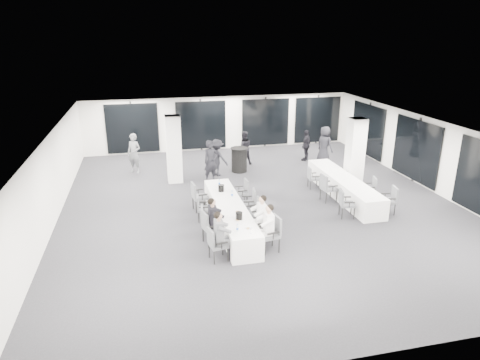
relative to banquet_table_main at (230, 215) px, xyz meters
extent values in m
cube|color=#25252A|center=(1.44, 1.59, -0.39)|extent=(14.00, 16.00, 0.02)
cube|color=white|center=(1.44, 1.59, 2.43)|extent=(14.00, 16.00, 0.02)
cube|color=white|center=(-5.57, 1.59, 1.02)|extent=(0.02, 16.00, 2.80)
cube|color=white|center=(8.45, 1.59, 1.02)|extent=(0.02, 16.00, 2.80)
cube|color=white|center=(1.44, 9.60, 1.02)|extent=(14.00, 0.02, 2.80)
cube|color=white|center=(1.44, -6.42, 1.02)|extent=(14.00, 0.02, 2.80)
cube|color=black|center=(1.44, 9.53, 0.98)|extent=(13.60, 0.06, 2.50)
cube|color=black|center=(8.38, 2.59, 0.98)|extent=(0.06, 14.00, 2.50)
cube|color=white|center=(-1.36, 4.79, 1.02)|extent=(0.60, 0.60, 2.80)
cube|color=white|center=(5.64, 2.59, 1.02)|extent=(0.60, 0.60, 2.80)
cube|color=white|center=(0.00, 0.00, 0.00)|extent=(0.90, 5.00, 0.75)
cube|color=white|center=(4.76, 1.64, 0.00)|extent=(0.90, 5.00, 0.75)
cylinder|color=black|center=(1.57, 5.50, 0.17)|extent=(0.69, 0.69, 1.09)
cylinder|color=black|center=(1.57, 5.50, 0.71)|extent=(0.79, 0.79, 0.02)
cube|color=#505357|center=(-0.75, -2.08, 0.08)|extent=(0.54, 0.56, 0.08)
cube|color=#505357|center=(-0.97, -2.12, 0.35)|extent=(0.14, 0.47, 0.46)
cylinder|color=black|center=(-0.98, -1.91, -0.17)|extent=(0.04, 0.04, 0.41)
cylinder|color=black|center=(-0.91, -2.31, -0.17)|extent=(0.04, 0.04, 0.41)
cylinder|color=black|center=(-0.59, -1.84, -0.17)|extent=(0.04, 0.04, 0.41)
cylinder|color=black|center=(-0.52, -2.24, -0.17)|extent=(0.04, 0.04, 0.41)
cube|color=black|center=(-0.79, -1.83, 0.25)|extent=(0.34, 0.10, 0.04)
cube|color=black|center=(-0.71, -2.32, 0.25)|extent=(0.34, 0.10, 0.04)
cube|color=#505357|center=(-0.75, -1.07, 0.11)|extent=(0.60, 0.61, 0.09)
cube|color=#505357|center=(-0.98, -1.12, 0.40)|extent=(0.17, 0.50, 0.50)
cylinder|color=black|center=(-1.01, -0.90, -0.15)|extent=(0.04, 0.04, 0.44)
cylinder|color=black|center=(-0.91, -1.33, -0.15)|extent=(0.04, 0.04, 0.44)
cylinder|color=black|center=(-0.59, -0.81, -0.15)|extent=(0.04, 0.04, 0.44)
cylinder|color=black|center=(-0.49, -1.23, -0.15)|extent=(0.04, 0.04, 0.44)
cube|color=black|center=(-0.81, -0.80, 0.30)|extent=(0.37, 0.12, 0.04)
cube|color=black|center=(-0.69, -1.33, 0.30)|extent=(0.37, 0.12, 0.04)
cube|color=#505357|center=(-0.75, -0.35, 0.04)|extent=(0.50, 0.51, 0.07)
cube|color=#505357|center=(-0.95, -0.32, 0.29)|extent=(0.13, 0.43, 0.43)
cylinder|color=black|center=(-0.90, -0.14, -0.19)|extent=(0.03, 0.03, 0.38)
cylinder|color=black|center=(-0.96, -0.50, -0.19)|extent=(0.03, 0.03, 0.38)
cylinder|color=black|center=(-0.54, -0.20, -0.19)|extent=(0.03, 0.03, 0.38)
cylinder|color=black|center=(-0.60, -0.57, -0.19)|extent=(0.03, 0.03, 0.38)
cube|color=black|center=(-0.71, -0.13, 0.20)|extent=(0.32, 0.09, 0.04)
cube|color=black|center=(-0.79, -0.58, 0.20)|extent=(0.32, 0.09, 0.04)
cube|color=#505357|center=(-0.75, 0.60, 0.04)|extent=(0.48, 0.50, 0.07)
cube|color=#505357|center=(-0.95, 0.63, 0.28)|extent=(0.12, 0.42, 0.42)
cylinder|color=black|center=(-0.90, 0.81, -0.19)|extent=(0.03, 0.03, 0.37)
cylinder|color=black|center=(-0.96, 0.45, -0.19)|extent=(0.03, 0.03, 0.37)
cylinder|color=black|center=(-0.54, 0.75, -0.19)|extent=(0.03, 0.03, 0.37)
cylinder|color=black|center=(-0.60, 0.39, -0.19)|extent=(0.03, 0.03, 0.37)
cube|color=black|center=(-0.72, 0.83, 0.19)|extent=(0.31, 0.08, 0.04)
cube|color=black|center=(-0.78, 0.38, 0.19)|extent=(0.31, 0.08, 0.04)
cube|color=#505357|center=(-0.75, 1.49, 0.11)|extent=(0.56, 0.58, 0.09)
cube|color=#505357|center=(-0.99, 1.46, 0.41)|extent=(0.13, 0.50, 0.50)
cylinder|color=black|center=(-0.99, 1.68, -0.15)|extent=(0.04, 0.04, 0.45)
cylinder|color=black|center=(-0.94, 1.25, -0.15)|extent=(0.04, 0.04, 0.45)
cylinder|color=black|center=(-0.56, 1.73, -0.15)|extent=(0.04, 0.04, 0.45)
cylinder|color=black|center=(-0.51, 1.30, -0.15)|extent=(0.04, 0.04, 0.45)
cube|color=black|center=(-0.78, 1.76, 0.30)|extent=(0.37, 0.09, 0.04)
cube|color=black|center=(-0.72, 1.22, 0.30)|extent=(0.37, 0.09, 0.04)
cube|color=#505357|center=(0.75, -1.89, 0.12)|extent=(0.57, 0.59, 0.09)
cube|color=#505357|center=(0.99, -1.86, 0.41)|extent=(0.14, 0.51, 0.50)
cylinder|color=black|center=(1.00, -2.08, -0.15)|extent=(0.04, 0.04, 0.45)
cylinder|color=black|center=(0.94, -1.65, -0.15)|extent=(0.04, 0.04, 0.45)
cylinder|color=black|center=(0.56, -2.14, -0.15)|extent=(0.04, 0.04, 0.45)
cylinder|color=black|center=(0.50, -1.71, -0.15)|extent=(0.04, 0.04, 0.45)
cube|color=black|center=(0.79, -2.16, 0.30)|extent=(0.37, 0.10, 0.04)
cube|color=black|center=(0.71, -1.62, 0.30)|extent=(0.37, 0.10, 0.04)
cube|color=#505357|center=(0.75, -1.18, 0.09)|extent=(0.54, 0.55, 0.08)
cube|color=#505357|center=(0.98, -1.21, 0.37)|extent=(0.12, 0.48, 0.48)
cylinder|color=black|center=(0.93, -1.41, -0.16)|extent=(0.04, 0.04, 0.43)
cylinder|color=black|center=(0.98, -1.00, -0.16)|extent=(0.04, 0.04, 0.43)
cylinder|color=black|center=(0.52, -1.36, -0.16)|extent=(0.04, 0.04, 0.43)
cylinder|color=black|center=(0.57, -0.95, -0.16)|extent=(0.04, 0.04, 0.43)
cube|color=black|center=(0.72, -1.44, 0.27)|extent=(0.36, 0.09, 0.04)
cube|color=black|center=(0.78, -0.92, 0.27)|extent=(0.36, 0.09, 0.04)
cube|color=#505357|center=(0.75, -0.17, 0.07)|extent=(0.52, 0.53, 0.08)
cube|color=#505357|center=(0.96, -0.14, 0.33)|extent=(0.12, 0.46, 0.45)
cylinder|color=black|center=(0.97, -0.34, -0.17)|extent=(0.04, 0.04, 0.40)
cylinder|color=black|center=(0.92, 0.05, -0.17)|extent=(0.04, 0.04, 0.40)
cylinder|color=black|center=(0.58, -0.39, -0.17)|extent=(0.04, 0.04, 0.40)
cylinder|color=black|center=(0.53, -0.01, -0.17)|extent=(0.04, 0.04, 0.40)
cube|color=black|center=(0.79, -0.41, 0.23)|extent=(0.34, 0.09, 0.04)
cube|color=black|center=(0.71, 0.07, 0.23)|extent=(0.34, 0.09, 0.04)
cube|color=#505357|center=(0.75, 0.63, 0.08)|extent=(0.51, 0.53, 0.08)
cube|color=#505357|center=(0.97, 0.60, 0.35)|extent=(0.11, 0.46, 0.46)
cylinder|color=black|center=(0.93, 0.41, -0.17)|extent=(0.04, 0.04, 0.41)
cylinder|color=black|center=(0.97, 0.80, -0.17)|extent=(0.04, 0.04, 0.41)
cylinder|color=black|center=(0.53, 0.45, -0.17)|extent=(0.04, 0.04, 0.41)
cylinder|color=black|center=(0.57, 0.85, -0.17)|extent=(0.04, 0.04, 0.41)
cube|color=black|center=(0.72, 0.38, 0.25)|extent=(0.34, 0.08, 0.04)
cube|color=black|center=(0.78, 0.88, 0.25)|extent=(0.34, 0.08, 0.04)
cube|color=#505357|center=(0.75, 1.70, 0.07)|extent=(0.47, 0.49, 0.08)
cube|color=#505357|center=(0.97, 1.71, 0.33)|extent=(0.08, 0.46, 0.45)
cylinder|color=black|center=(0.96, 1.51, -0.17)|extent=(0.04, 0.04, 0.40)
cylinder|color=black|center=(0.94, 1.91, -0.17)|extent=(0.04, 0.04, 0.40)
cylinder|color=black|center=(0.56, 1.49, -0.17)|extent=(0.04, 0.04, 0.40)
cylinder|color=black|center=(0.54, 1.89, -0.17)|extent=(0.04, 0.04, 0.40)
cube|color=black|center=(0.76, 1.45, 0.24)|extent=(0.34, 0.06, 0.04)
cube|color=black|center=(0.74, 1.95, 0.24)|extent=(0.34, 0.06, 0.04)
cube|color=#505357|center=(4.01, -0.21, 0.08)|extent=(0.56, 0.58, 0.08)
cube|color=#505357|center=(3.79, -0.16, 0.36)|extent=(0.16, 0.47, 0.47)
cylinder|color=black|center=(3.85, 0.03, -0.17)|extent=(0.04, 0.04, 0.42)
cylinder|color=black|center=(3.77, -0.37, -0.17)|extent=(0.04, 0.04, 0.42)
cylinder|color=black|center=(4.25, -0.05, -0.17)|extent=(0.04, 0.04, 0.42)
cylinder|color=black|center=(4.16, -0.45, -0.17)|extent=(0.04, 0.04, 0.42)
cube|color=black|center=(4.06, 0.04, 0.26)|extent=(0.35, 0.11, 0.04)
cube|color=black|center=(3.95, -0.46, 0.26)|extent=(0.35, 0.11, 0.04)
cube|color=#505357|center=(4.01, 1.29, 0.11)|extent=(0.55, 0.57, 0.09)
cube|color=#505357|center=(3.77, 1.26, 0.41)|extent=(0.12, 0.50, 0.50)
cylinder|color=black|center=(3.77, 1.48, -0.15)|extent=(0.04, 0.04, 0.45)
cylinder|color=black|center=(3.81, 1.05, -0.15)|extent=(0.04, 0.04, 0.45)
cylinder|color=black|center=(4.20, 1.53, -0.15)|extent=(0.04, 0.04, 0.45)
cylinder|color=black|center=(4.25, 1.10, -0.15)|extent=(0.04, 0.04, 0.45)
cube|color=black|center=(3.98, 1.56, 0.30)|extent=(0.37, 0.08, 0.04)
cube|color=black|center=(4.04, 1.02, 0.30)|extent=(0.37, 0.08, 0.04)
cube|color=#505357|center=(4.01, 2.72, 0.03)|extent=(0.46, 0.47, 0.07)
cube|color=#505357|center=(3.81, 2.74, 0.28)|extent=(0.10, 0.42, 0.42)
cylinder|color=black|center=(3.84, 2.92, -0.19)|extent=(0.03, 0.03, 0.37)
cylinder|color=black|center=(3.81, 2.56, -0.19)|extent=(0.03, 0.03, 0.37)
cylinder|color=black|center=(4.21, 2.89, -0.19)|extent=(0.03, 0.03, 0.37)
cylinder|color=black|center=(4.17, 2.52, -0.19)|extent=(0.03, 0.03, 0.37)
cube|color=black|center=(4.03, 2.95, 0.19)|extent=(0.31, 0.07, 0.04)
cube|color=black|center=(3.99, 2.50, 0.19)|extent=(0.31, 0.07, 0.04)
cube|color=#505357|center=(5.51, -0.22, 0.08)|extent=(0.55, 0.57, 0.08)
cube|color=#505357|center=(5.73, -0.26, 0.36)|extent=(0.15, 0.47, 0.47)
cylinder|color=black|center=(5.67, -0.46, -0.17)|extent=(0.04, 0.04, 0.42)
cylinder|color=black|center=(5.75, -0.06, -0.17)|extent=(0.04, 0.04, 0.42)
cylinder|color=black|center=(5.27, -0.38, -0.17)|extent=(0.04, 0.04, 0.42)
cylinder|color=black|center=(5.35, 0.02, -0.17)|extent=(0.04, 0.04, 0.42)
cube|color=black|center=(5.46, -0.47, 0.25)|extent=(0.35, 0.11, 0.04)
cube|color=black|center=(5.56, 0.03, 0.25)|extent=(0.35, 0.11, 0.04)
cube|color=#505357|center=(5.51, 1.08, 0.04)|extent=(0.52, 0.54, 0.07)
cube|color=#505357|center=(5.70, 1.03, 0.29)|extent=(0.16, 0.43, 0.43)
cylinder|color=black|center=(5.64, 0.85, -0.19)|extent=(0.03, 0.03, 0.38)
cylinder|color=black|center=(5.73, 1.21, -0.19)|extent=(0.03, 0.03, 0.38)
cylinder|color=black|center=(5.28, 0.94, -0.19)|extent=(0.03, 0.03, 0.38)
cylinder|color=black|center=(5.37, 1.30, -0.19)|extent=(0.03, 0.03, 0.38)
cube|color=black|center=(5.45, 0.85, 0.20)|extent=(0.31, 0.11, 0.04)
cube|color=black|center=(5.57, 1.30, 0.20)|extent=(0.31, 0.11, 0.04)
cube|color=#505357|center=(5.51, 2.76, 0.10)|extent=(0.59, 0.61, 0.09)
cube|color=#505357|center=(5.74, 2.70, 0.39)|extent=(0.17, 0.49, 0.49)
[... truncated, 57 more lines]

